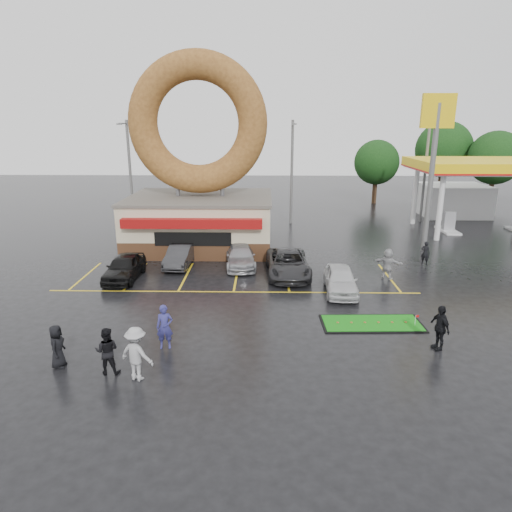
{
  "coord_description": "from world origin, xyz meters",
  "views": [
    {
      "loc": [
        1.67,
        -19.57,
        8.75
      ],
      "look_at": [
        1.22,
        2.8,
        2.2
      ],
      "focal_mm": 32.0,
      "sensor_mm": 36.0,
      "label": 1
    }
  ],
  "objects_px": {
    "car_grey": "(288,264)",
    "putting_green": "(372,323)",
    "car_black": "(124,267)",
    "streetlight_right": "(426,169)",
    "gas_station": "(474,183)",
    "person_cameraman": "(440,327)",
    "streetlight_mid": "(292,170)",
    "person_blue": "(165,327)",
    "car_white": "(341,280)",
    "shell_sign": "(435,144)",
    "dumpster": "(143,235)",
    "donut_shop": "(200,185)",
    "streetlight_left": "(130,171)",
    "car_dgrey": "(180,256)",
    "car_silver": "(241,256)"
  },
  "relations": [
    {
      "from": "car_grey",
      "to": "putting_green",
      "type": "xyz_separation_m",
      "value": [
        3.48,
        -6.81,
        -0.7
      ]
    },
    {
      "from": "car_black",
      "to": "streetlight_right",
      "type": "bearing_deg",
      "value": 37.48
    },
    {
      "from": "gas_station",
      "to": "person_cameraman",
      "type": "bearing_deg",
      "value": -115.51
    },
    {
      "from": "putting_green",
      "to": "streetlight_right",
      "type": "bearing_deg",
      "value": 67.14
    },
    {
      "from": "streetlight_mid",
      "to": "streetlight_right",
      "type": "bearing_deg",
      "value": 4.76
    },
    {
      "from": "car_grey",
      "to": "person_blue",
      "type": "relative_size",
      "value": 2.89
    },
    {
      "from": "car_white",
      "to": "streetlight_mid",
      "type": "bearing_deg",
      "value": 98.86
    },
    {
      "from": "shell_sign",
      "to": "dumpster",
      "type": "distance_m",
      "value": 21.64
    },
    {
      "from": "dumpster",
      "to": "putting_green",
      "type": "distance_m",
      "value": 19.99
    },
    {
      "from": "person_cameraman",
      "to": "car_white",
      "type": "bearing_deg",
      "value": -170.91
    },
    {
      "from": "donut_shop",
      "to": "shell_sign",
      "type": "relative_size",
      "value": 1.27
    },
    {
      "from": "gas_station",
      "to": "putting_green",
      "type": "height_order",
      "value": "gas_station"
    },
    {
      "from": "car_white",
      "to": "person_cameraman",
      "type": "xyz_separation_m",
      "value": [
        2.92,
        -6.35,
        0.23
      ]
    },
    {
      "from": "person_cameraman",
      "to": "streetlight_right",
      "type": "bearing_deg",
      "value": 147.83
    },
    {
      "from": "streetlight_left",
      "to": "car_grey",
      "type": "bearing_deg",
      "value": -46.33
    },
    {
      "from": "car_grey",
      "to": "shell_sign",
      "type": "bearing_deg",
      "value": 27.9
    },
    {
      "from": "streetlight_mid",
      "to": "streetlight_right",
      "type": "distance_m",
      "value": 12.04
    },
    {
      "from": "car_grey",
      "to": "car_dgrey",
      "type": "bearing_deg",
      "value": 163.41
    },
    {
      "from": "car_dgrey",
      "to": "car_white",
      "type": "xyz_separation_m",
      "value": [
        9.43,
        -4.5,
        0.04
      ]
    },
    {
      "from": "car_black",
      "to": "dumpster",
      "type": "distance_m",
      "value": 8.34
    },
    {
      "from": "streetlight_mid",
      "to": "car_white",
      "type": "distance_m",
      "value": 17.97
    },
    {
      "from": "streetlight_left",
      "to": "person_cameraman",
      "type": "xyz_separation_m",
      "value": [
        18.65,
        -22.76,
        -3.85
      ]
    },
    {
      "from": "streetlight_left",
      "to": "person_blue",
      "type": "height_order",
      "value": "streetlight_left"
    },
    {
      "from": "gas_station",
      "to": "shell_sign",
      "type": "height_order",
      "value": "shell_sign"
    },
    {
      "from": "car_silver",
      "to": "person_blue",
      "type": "distance_m",
      "value": 11.25
    },
    {
      "from": "streetlight_mid",
      "to": "putting_green",
      "type": "xyz_separation_m",
      "value": [
        2.53,
        -21.47,
        -4.75
      ]
    },
    {
      "from": "person_cameraman",
      "to": "putting_green",
      "type": "bearing_deg",
      "value": -152.85
    },
    {
      "from": "streetlight_mid",
      "to": "car_silver",
      "type": "xyz_separation_m",
      "value": [
        -3.86,
        -12.92,
        -4.14
      ]
    },
    {
      "from": "car_dgrey",
      "to": "dumpster",
      "type": "height_order",
      "value": "car_dgrey"
    },
    {
      "from": "streetlight_right",
      "to": "person_blue",
      "type": "bearing_deg",
      "value": -126.35
    },
    {
      "from": "car_black",
      "to": "shell_sign",
      "type": "bearing_deg",
      "value": 19.89
    },
    {
      "from": "donut_shop",
      "to": "car_grey",
      "type": "relative_size",
      "value": 2.56
    },
    {
      "from": "donut_shop",
      "to": "dumpster",
      "type": "bearing_deg",
      "value": 171.1
    },
    {
      "from": "shell_sign",
      "to": "streetlight_left",
      "type": "bearing_deg",
      "value": 161.01
    },
    {
      "from": "car_black",
      "to": "car_dgrey",
      "type": "relative_size",
      "value": 1.07
    },
    {
      "from": "shell_sign",
      "to": "car_silver",
      "type": "height_order",
      "value": "shell_sign"
    },
    {
      "from": "shell_sign",
      "to": "person_blue",
      "type": "relative_size",
      "value": 5.81
    },
    {
      "from": "gas_station",
      "to": "putting_green",
      "type": "xyz_separation_m",
      "value": [
        -13.47,
        -21.49,
        -3.66
      ]
    },
    {
      "from": "dumpster",
      "to": "car_grey",
      "type": "bearing_deg",
      "value": -49.63
    },
    {
      "from": "dumpster",
      "to": "gas_station",
      "type": "bearing_deg",
      "value": 0.31
    },
    {
      "from": "person_cameraman",
      "to": "dumpster",
      "type": "bearing_deg",
      "value": -151.3
    },
    {
      "from": "car_dgrey",
      "to": "car_silver",
      "type": "distance_m",
      "value": 3.84
    },
    {
      "from": "donut_shop",
      "to": "car_black",
      "type": "xyz_separation_m",
      "value": [
        -3.46,
        -7.57,
        -3.74
      ]
    },
    {
      "from": "donut_shop",
      "to": "shell_sign",
      "type": "bearing_deg",
      "value": -3.47
    },
    {
      "from": "gas_station",
      "to": "putting_green",
      "type": "distance_m",
      "value": 25.63
    },
    {
      "from": "car_black",
      "to": "car_silver",
      "type": "distance_m",
      "value": 7.09
    },
    {
      "from": "streetlight_mid",
      "to": "car_black",
      "type": "height_order",
      "value": "streetlight_mid"
    },
    {
      "from": "streetlight_left",
      "to": "car_dgrey",
      "type": "distance_m",
      "value": 14.1
    },
    {
      "from": "shell_sign",
      "to": "putting_green",
      "type": "height_order",
      "value": "shell_sign"
    },
    {
      "from": "streetlight_left",
      "to": "person_cameraman",
      "type": "bearing_deg",
      "value": -50.67
    }
  ]
}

